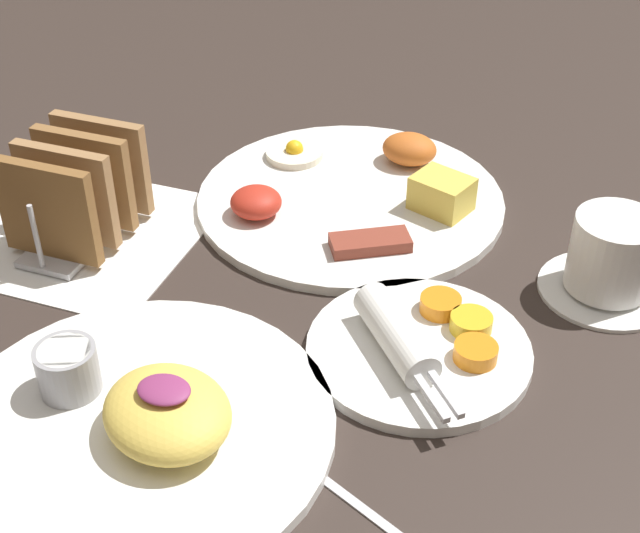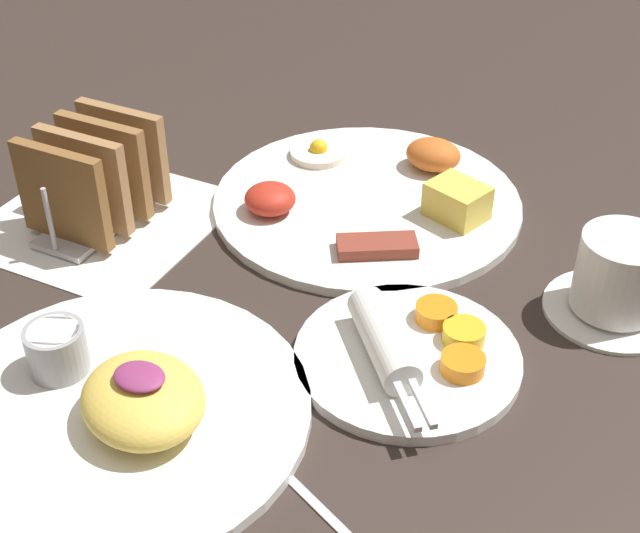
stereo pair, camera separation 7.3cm
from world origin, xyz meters
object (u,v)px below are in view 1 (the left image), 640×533
plate_condiments (420,342)px  coffee_cup (611,260)px  plate_foreground (141,419)px  toast_rack (77,191)px  plate_breakfast (351,194)px

plate_condiments → coffee_cup: 0.20m
plate_foreground → toast_rack: 0.29m
plate_condiments → toast_rack: bearing=171.2°
toast_rack → coffee_cup: size_ratio=1.23×
plate_breakfast → plate_condiments: size_ratio=1.67×
plate_foreground → coffee_cup: coffee_cup is taller
plate_condiments → toast_rack: toast_rack is taller
plate_breakfast → plate_foreground: bearing=-96.7°
coffee_cup → toast_rack: bearing=-170.5°
coffee_cup → plate_condiments: bearing=-134.7°
plate_condiments → plate_foreground: plate_foreground is taller
toast_rack → plate_breakfast: bearing=33.3°
plate_breakfast → plate_condiments: 0.24m
plate_breakfast → toast_rack: 0.28m
plate_condiments → plate_foreground: bearing=-137.1°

